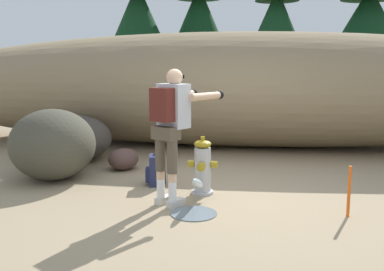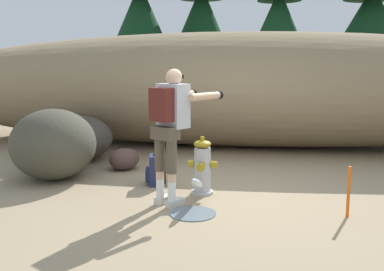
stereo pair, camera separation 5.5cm
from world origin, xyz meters
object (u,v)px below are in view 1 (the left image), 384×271
utility_worker (172,119)px  boulder_small (43,154)px  spare_backpack (156,170)px  fire_hydrant (203,168)px  survey_stake (349,192)px  boulder_mid (74,138)px  boulder_outlier (124,159)px  boulder_large (53,144)px

utility_worker → boulder_small: 3.04m
spare_backpack → fire_hydrant: bearing=143.6°
utility_worker → survey_stake: size_ratio=2.82×
utility_worker → boulder_mid: 3.19m
boulder_mid → utility_worker: bearing=-44.4°
boulder_mid → spare_backpack: bearing=-36.4°
boulder_mid → boulder_small: size_ratio=1.91×
spare_backpack → utility_worker: bearing=104.9°
fire_hydrant → boulder_outlier: size_ratio=1.44×
boulder_outlier → spare_backpack: bearing=-48.2°
utility_worker → boulder_mid: size_ratio=1.25×
boulder_large → boulder_small: 0.80m
spare_backpack → survey_stake: size_ratio=0.78×
boulder_small → survey_stake: bearing=-20.2°
fire_hydrant → utility_worker: 0.93m
fire_hydrant → boulder_mid: boulder_mid is taller
fire_hydrant → boulder_small: (-2.82, 1.02, -0.11)m
boulder_small → boulder_mid: bearing=68.3°
boulder_large → survey_stake: bearing=-14.9°
utility_worker → survey_stake: bearing=-62.3°
utility_worker → boulder_large: size_ratio=1.26×
fire_hydrant → boulder_mid: size_ratio=0.58×
boulder_mid → boulder_outlier: bearing=-25.3°
boulder_mid → survey_stake: boulder_mid is taller
fire_hydrant → utility_worker: utility_worker is taller
utility_worker → fire_hydrant: bearing=-0.2°
boulder_outlier → survey_stake: (3.25, -1.85, 0.12)m
fire_hydrant → boulder_large: bearing=169.5°
boulder_mid → survey_stake: bearing=-28.6°
boulder_large → boulder_mid: bearing=99.2°
boulder_large → survey_stake: 4.28m
fire_hydrant → boulder_large: boulder_large is taller
fire_hydrant → boulder_outlier: 1.89m
fire_hydrant → boulder_large: size_ratio=0.59×
fire_hydrant → survey_stake: size_ratio=1.31×
boulder_outlier → boulder_mid: bearing=154.7°
boulder_mid → boulder_small: bearing=-111.7°
boulder_large → survey_stake: boulder_large is taller
fire_hydrant → boulder_large: (-2.35, 0.44, 0.18)m
boulder_large → boulder_outlier: 1.20m
spare_backpack → boulder_large: bearing=-14.3°
fire_hydrant → boulder_large: 2.39m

